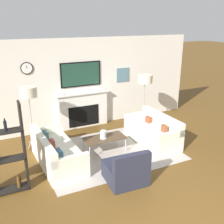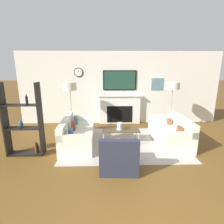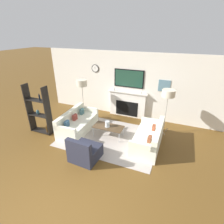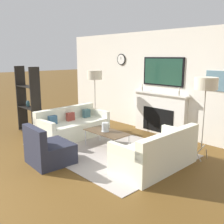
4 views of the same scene
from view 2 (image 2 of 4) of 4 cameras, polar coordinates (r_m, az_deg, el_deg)
fireplace_wall at (r=6.70m, az=2.50°, el=6.68°), size 7.58×0.28×2.70m
area_rug at (r=5.12m, az=3.91°, el=-9.95°), size 3.29×2.44×0.01m
couch_left at (r=5.07m, az=-11.42°, el=-7.20°), size 0.91×1.85×0.74m
couch_right at (r=5.32m, az=18.59°, el=-6.59°), size 0.81×1.69×0.77m
armchair at (r=3.80m, az=2.30°, el=-14.78°), size 0.82×0.80×0.77m
coffee_table at (r=5.02m, az=2.89°, el=-5.97°), size 1.05×0.52×0.39m
hurricane_candle at (r=4.98m, az=2.49°, el=-4.76°), size 0.18×0.18×0.20m
floor_lamp_left at (r=5.84m, az=-13.58°, el=7.93°), size 0.42×0.42×1.66m
floor_lamp_right at (r=6.10m, az=19.20°, el=7.89°), size 0.44×0.44×1.66m
shelf_unit at (r=4.70m, az=-26.91°, el=-3.26°), size 0.88×0.28×1.78m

